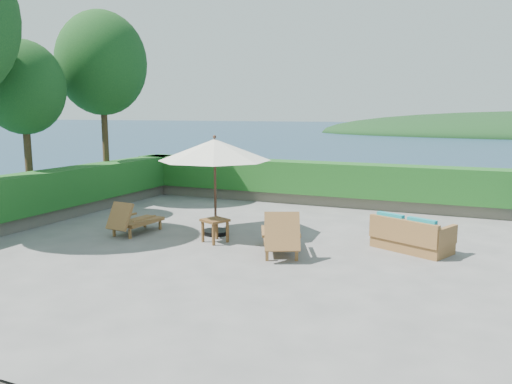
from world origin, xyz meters
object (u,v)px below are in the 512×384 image
at_px(patio_umbrella, 215,151).
at_px(side_table, 215,223).
at_px(wicker_loveseat, 411,237).
at_px(lounge_right, 281,235).
at_px(lounge_left, 134,220).

bearing_deg(patio_umbrella, side_table, -62.85).
height_order(side_table, wicker_loveseat, wicker_loveseat).
relative_size(lounge_right, side_table, 2.73).
bearing_deg(patio_umbrella, wicker_loveseat, 4.70).
relative_size(lounge_left, lounge_right, 0.82).
distance_m(patio_umbrella, wicker_loveseat, 4.80).
xyz_separation_m(lounge_right, wicker_loveseat, (2.43, 1.34, -0.10)).
bearing_deg(side_table, patio_umbrella, 117.15).
xyz_separation_m(lounge_right, side_table, (-1.69, 0.30, 0.03)).
bearing_deg(lounge_left, patio_umbrella, 28.50).
bearing_deg(side_table, wicker_loveseat, 14.15).
height_order(patio_umbrella, side_table, patio_umbrella).
distance_m(patio_umbrella, side_table, 1.74).
relative_size(patio_umbrella, wicker_loveseat, 1.88).
relative_size(lounge_left, side_table, 2.23).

